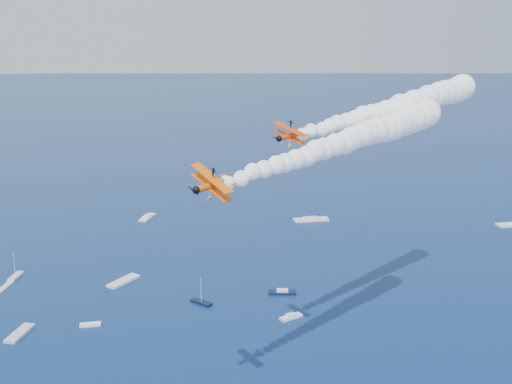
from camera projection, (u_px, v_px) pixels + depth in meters
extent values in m
cube|color=silver|center=(16.00, 276.00, 192.46)|extent=(4.40, 7.42, 0.70)
cube|color=silver|center=(123.00, 281.00, 188.88)|extent=(10.59, 10.56, 0.70)
cube|color=white|center=(147.00, 217.00, 251.20)|extent=(7.77, 10.74, 0.70)
cube|color=black|center=(282.00, 292.00, 180.80)|extent=(8.45, 4.52, 0.70)
cube|color=silver|center=(20.00, 333.00, 156.96)|extent=(6.84, 10.32, 0.70)
cube|color=white|center=(291.00, 317.00, 165.60)|extent=(6.84, 4.13, 0.70)
cube|color=white|center=(90.00, 324.00, 161.46)|extent=(5.51, 2.00, 0.70)
cube|color=white|center=(311.00, 220.00, 248.40)|extent=(14.43, 5.20, 0.70)
cube|color=black|center=(201.00, 302.00, 174.38)|extent=(6.01, 6.44, 0.70)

